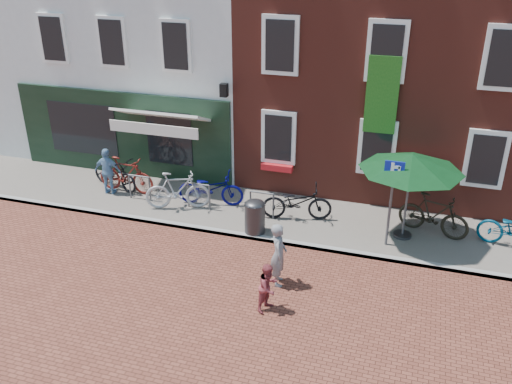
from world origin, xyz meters
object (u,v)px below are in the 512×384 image
(bicycle_2, at_px, (211,188))
(bicycle_4, at_px, (297,202))
(bicycle_0, at_px, (115,173))
(bicycle_3, at_px, (178,190))
(boy, at_px, (268,287))
(bicycle_1, at_px, (126,175))
(parking_sign, at_px, (392,189))
(cafe_person, at_px, (108,171))
(parasol, at_px, (412,159))
(bicycle_5, at_px, (434,215))
(litter_bin, at_px, (255,215))
(woman, at_px, (279,254))

(bicycle_2, xyz_separation_m, bicycle_4, (2.75, -0.14, 0.00))
(bicycle_2, height_order, bicycle_4, same)
(bicycle_0, distance_m, bicycle_3, 2.72)
(bicycle_0, relative_size, bicycle_3, 1.03)
(boy, relative_size, bicycle_4, 0.57)
(bicycle_1, relative_size, bicycle_4, 0.97)
(bicycle_2, relative_size, bicycle_3, 1.03)
(parking_sign, distance_m, cafe_person, 8.89)
(parking_sign, distance_m, parasol, 0.96)
(bicycle_1, xyz_separation_m, bicycle_5, (9.49, 0.12, 0.00))
(parking_sign, height_order, bicycle_0, parking_sign)
(litter_bin, relative_size, bicycle_5, 0.53)
(cafe_person, distance_m, bicycle_3, 2.59)
(woman, distance_m, bicycle_5, 4.91)
(parking_sign, xyz_separation_m, bicycle_0, (-8.87, 1.06, -1.12))
(bicycle_2, relative_size, bicycle_5, 1.03)
(parasol, bearing_deg, cafe_person, 179.83)
(parasol, height_order, bicycle_1, parasol)
(bicycle_1, bearing_deg, parasol, -89.83)
(parking_sign, xyz_separation_m, woman, (-2.34, -2.45, -0.95))
(parasol, xyz_separation_m, bicycle_5, (0.76, 0.40, -1.70))
(bicycle_3, bearing_deg, bicycle_0, 53.52)
(woman, relative_size, bicycle_0, 0.80)
(parasol, bearing_deg, litter_bin, -165.88)
(bicycle_3, bearing_deg, litter_bin, -125.34)
(litter_bin, xyz_separation_m, parasol, (3.98, 1.00, 1.75))
(parasol, height_order, boy, parasol)
(woman, bearing_deg, parasol, -57.93)
(boy, height_order, bicycle_1, bicycle_1)
(bicycle_3, bearing_deg, parking_sign, -113.24)
(bicycle_1, distance_m, bicycle_4, 5.69)
(bicycle_1, bearing_deg, boy, -123.86)
(woman, relative_size, bicycle_3, 0.82)
(bicycle_0, distance_m, bicycle_5, 10.02)
(parasol, relative_size, boy, 2.36)
(cafe_person, height_order, bicycle_5, cafe_person)
(parasol, height_order, bicycle_3, parasol)
(parking_sign, distance_m, bicycle_5, 1.86)
(bicycle_0, bearing_deg, bicycle_5, -70.41)
(parasol, xyz_separation_m, bicycle_2, (-5.80, 0.27, -1.76))
(parking_sign, bearing_deg, cafe_person, 175.95)
(cafe_person, relative_size, bicycle_5, 0.77)
(parking_sign, relative_size, bicycle_5, 1.23)
(woman, xyz_separation_m, bicycle_1, (-6.00, 3.33, -0.12))
(parking_sign, relative_size, boy, 2.08)
(parking_sign, height_order, bicycle_4, parking_sign)
(litter_bin, distance_m, parking_sign, 3.77)
(bicycle_3, bearing_deg, woman, -145.64)
(bicycle_1, xyz_separation_m, bicycle_2, (2.93, -0.01, -0.06))
(litter_bin, height_order, bicycle_2, bicycle_2)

